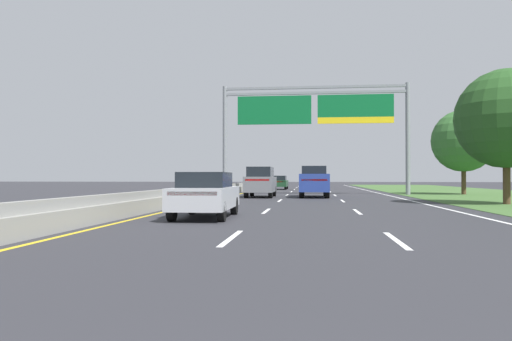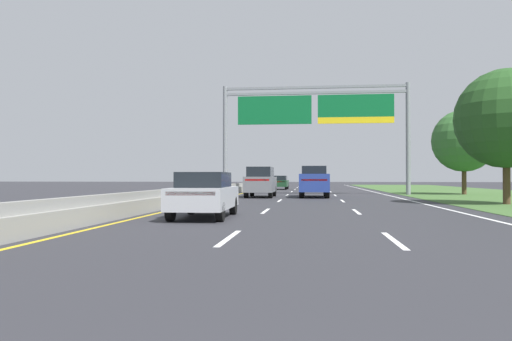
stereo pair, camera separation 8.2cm
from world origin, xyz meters
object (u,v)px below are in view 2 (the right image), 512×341
object	(u,v)px
pickup_truck_blue	(314,182)
car_darkgreen_left_lane_sedan	(280,182)
car_silver_left_lane_sedan	(204,194)
roadside_tree_far	(464,141)
roadside_tree_mid	(506,119)
overhead_sign_gantry	(315,115)
car_grey_left_lane_suv	(261,181)

from	to	relation	value
pickup_truck_blue	car_darkgreen_left_lane_sedan	bearing A→B (deg)	10.10
car_silver_left_lane_sedan	roadside_tree_far	distance (m)	29.07
car_silver_left_lane_sedan	roadside_tree_mid	size ratio (longest dim) A/B	0.64
overhead_sign_gantry	car_darkgreen_left_lane_sedan	xyz separation A→B (m)	(-3.88, 16.33, -5.57)
pickup_truck_blue	roadside_tree_mid	size ratio (longest dim) A/B	0.78
overhead_sign_gantry	car_silver_left_lane_sedan	xyz separation A→B (m)	(-3.95, -22.99, -5.57)
car_silver_left_lane_sedan	roadside_tree_far	bearing A→B (deg)	-34.72
pickup_truck_blue	roadside_tree_mid	world-z (taller)	roadside_tree_mid
car_grey_left_lane_suv	roadside_tree_far	world-z (taller)	roadside_tree_far
overhead_sign_gantry	car_silver_left_lane_sedan	bearing A→B (deg)	-99.74
car_silver_left_lane_sedan	roadside_tree_mid	xyz separation A→B (m)	(13.59, 9.61, 3.58)
overhead_sign_gantry	pickup_truck_blue	bearing A→B (deg)	-90.90
car_darkgreen_left_lane_sedan	car_silver_left_lane_sedan	bearing A→B (deg)	-179.38
overhead_sign_gantry	car_grey_left_lane_suv	xyz separation A→B (m)	(-3.80, -5.58, -5.29)
overhead_sign_gantry	car_darkgreen_left_lane_sedan	world-z (taller)	overhead_sign_gantry
car_darkgreen_left_lane_sedan	roadside_tree_far	distance (m)	22.19
pickup_truck_blue	car_darkgreen_left_lane_sedan	xyz separation A→B (m)	(-3.80, 21.36, -0.26)
car_silver_left_lane_sedan	roadside_tree_mid	distance (m)	17.03
car_darkgreen_left_lane_sedan	roadside_tree_mid	bearing A→B (deg)	-154.80
roadside_tree_mid	car_grey_left_lane_suv	bearing A→B (deg)	149.89
car_darkgreen_left_lane_sedan	roadside_tree_far	world-z (taller)	roadside_tree_far
pickup_truck_blue	car_grey_left_lane_suv	distance (m)	3.76
overhead_sign_gantry	roadside_tree_far	distance (m)	12.13
overhead_sign_gantry	roadside_tree_far	size ratio (longest dim) A/B	2.20
car_grey_left_lane_suv	overhead_sign_gantry	bearing A→B (deg)	-34.17
car_grey_left_lane_suv	car_darkgreen_left_lane_sedan	xyz separation A→B (m)	(-0.08, 21.91, -0.28)
pickup_truck_blue	car_grey_left_lane_suv	size ratio (longest dim) A/B	1.15
overhead_sign_gantry	pickup_truck_blue	distance (m)	7.32
pickup_truck_blue	roadside_tree_far	size ratio (longest dim) A/B	0.79
overhead_sign_gantry	car_darkgreen_left_lane_sedan	bearing A→B (deg)	103.36
car_grey_left_lane_suv	car_silver_left_lane_sedan	world-z (taller)	car_grey_left_lane_suv
car_grey_left_lane_suv	car_silver_left_lane_sedan	xyz separation A→B (m)	(-0.15, -17.41, -0.28)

